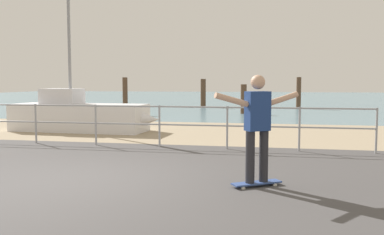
% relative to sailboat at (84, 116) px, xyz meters
% --- Properties ---
extents(ground_plane, '(24.00, 10.00, 0.04)m').
position_rel_sailboat_xyz_m(ground_plane, '(3.06, -7.39, -0.52)').
color(ground_plane, '#474444').
rests_on(ground_plane, ground).
extents(beach_strip, '(24.00, 6.00, 0.04)m').
position_rel_sailboat_xyz_m(beach_strip, '(3.06, 0.61, -0.52)').
color(beach_strip, tan).
rests_on(beach_strip, ground).
extents(sea_surface, '(72.00, 50.00, 0.04)m').
position_rel_sailboat_xyz_m(sea_surface, '(3.06, 28.61, -0.52)').
color(sea_surface, slate).
rests_on(sea_surface, ground).
extents(railing_fence, '(11.79, 0.05, 1.05)m').
position_rel_sailboat_xyz_m(railing_fence, '(2.50, -2.79, 0.18)').
color(railing_fence, '#9EA0A5').
rests_on(railing_fence, ground).
extents(sailboat, '(4.99, 1.56, 4.53)m').
position_rel_sailboat_xyz_m(sailboat, '(0.00, 0.00, 0.00)').
color(sailboat, silver).
rests_on(sailboat, ground).
extents(skateboard, '(0.78, 0.61, 0.08)m').
position_rel_sailboat_xyz_m(skateboard, '(5.88, -6.35, -0.45)').
color(skateboard, '#334C8C').
rests_on(skateboard, ground).
extents(skateboarder, '(1.26, 0.87, 1.65)m').
position_rel_sailboat_xyz_m(skateboarder, '(5.88, -6.35, 0.50)').
color(skateboarder, '#26262B').
rests_on(skateboarder, skateboard).
extents(groyne_post_0, '(0.25, 0.25, 1.84)m').
position_rel_sailboat_xyz_m(groyne_post_0, '(-1.30, 7.44, 0.40)').
color(groyne_post_0, '#513826').
rests_on(groyne_post_0, ground).
extents(groyne_post_1, '(0.33, 0.33, 1.79)m').
position_rel_sailboat_xyz_m(groyne_post_1, '(1.62, 13.60, 0.38)').
color(groyne_post_1, '#513826').
rests_on(groyne_post_1, ground).
extents(groyne_post_2, '(0.30, 0.30, 1.49)m').
position_rel_sailboat_xyz_m(groyne_post_2, '(4.53, 8.61, 0.23)').
color(groyne_post_2, '#513826').
rests_on(groyne_post_2, ground).
extents(groyne_post_3, '(0.28, 0.28, 1.89)m').
position_rel_sailboat_xyz_m(groyne_post_3, '(7.45, 13.40, 0.43)').
color(groyne_post_3, '#513826').
rests_on(groyne_post_3, ground).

